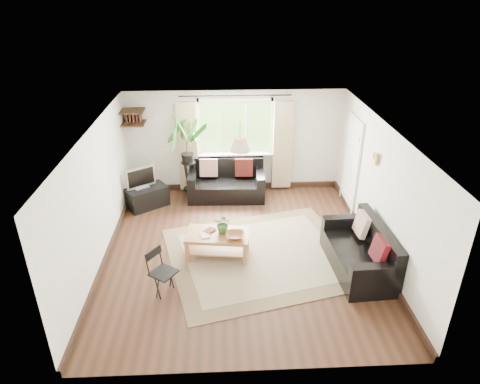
{
  "coord_description": "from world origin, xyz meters",
  "views": [
    {
      "loc": [
        -0.34,
        -6.7,
        4.61
      ],
      "look_at": [
        0.0,
        0.4,
        1.05
      ],
      "focal_mm": 32.0,
      "sensor_mm": 36.0,
      "label": 1
    }
  ],
  "objects_px": {
    "tv_stand": "(147,197)",
    "palm_stand": "(188,159)",
    "sofa_back": "(226,181)",
    "coffee_table": "(218,244)",
    "sofa_right": "(359,250)",
    "folding_chair": "(164,273)"
  },
  "relations": [
    {
      "from": "coffee_table",
      "to": "palm_stand",
      "type": "height_order",
      "value": "palm_stand"
    },
    {
      "from": "folding_chair",
      "to": "palm_stand",
      "type": "bearing_deg",
      "value": 31.45
    },
    {
      "from": "sofa_right",
      "to": "palm_stand",
      "type": "relative_size",
      "value": 0.9
    },
    {
      "from": "coffee_table",
      "to": "tv_stand",
      "type": "xyz_separation_m",
      "value": [
        -1.57,
        1.99,
        -0.0
      ]
    },
    {
      "from": "sofa_right",
      "to": "palm_stand",
      "type": "xyz_separation_m",
      "value": [
        -3.1,
        2.96,
        0.55
      ]
    },
    {
      "from": "palm_stand",
      "to": "folding_chair",
      "type": "relative_size",
      "value": 2.45
    },
    {
      "from": "tv_stand",
      "to": "palm_stand",
      "type": "height_order",
      "value": "palm_stand"
    },
    {
      "from": "sofa_back",
      "to": "coffee_table",
      "type": "height_order",
      "value": "sofa_back"
    },
    {
      "from": "sofa_back",
      "to": "coffee_table",
      "type": "distance_m",
      "value": 2.37
    },
    {
      "from": "palm_stand",
      "to": "folding_chair",
      "type": "distance_m",
      "value": 3.5
    },
    {
      "from": "coffee_table",
      "to": "sofa_right",
      "type": "bearing_deg",
      "value": -12.38
    },
    {
      "from": "sofa_right",
      "to": "tv_stand",
      "type": "xyz_separation_m",
      "value": [
        -4.02,
        2.52,
        -0.17
      ]
    },
    {
      "from": "coffee_table",
      "to": "sofa_back",
      "type": "bearing_deg",
      "value": 85.02
    },
    {
      "from": "tv_stand",
      "to": "sofa_back",
      "type": "bearing_deg",
      "value": -22.46
    },
    {
      "from": "coffee_table",
      "to": "tv_stand",
      "type": "distance_m",
      "value": 2.53
    },
    {
      "from": "sofa_back",
      "to": "folding_chair",
      "type": "height_order",
      "value": "sofa_back"
    },
    {
      "from": "palm_stand",
      "to": "sofa_back",
      "type": "bearing_deg",
      "value": -4.34
    },
    {
      "from": "coffee_table",
      "to": "folding_chair",
      "type": "bearing_deg",
      "value": -130.16
    },
    {
      "from": "coffee_table",
      "to": "folding_chair",
      "type": "distance_m",
      "value": 1.35
    },
    {
      "from": "sofa_right",
      "to": "palm_stand",
      "type": "bearing_deg",
      "value": -136.89
    },
    {
      "from": "sofa_right",
      "to": "tv_stand",
      "type": "bearing_deg",
      "value": -125.34
    },
    {
      "from": "tv_stand",
      "to": "folding_chair",
      "type": "height_order",
      "value": "folding_chair"
    }
  ]
}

